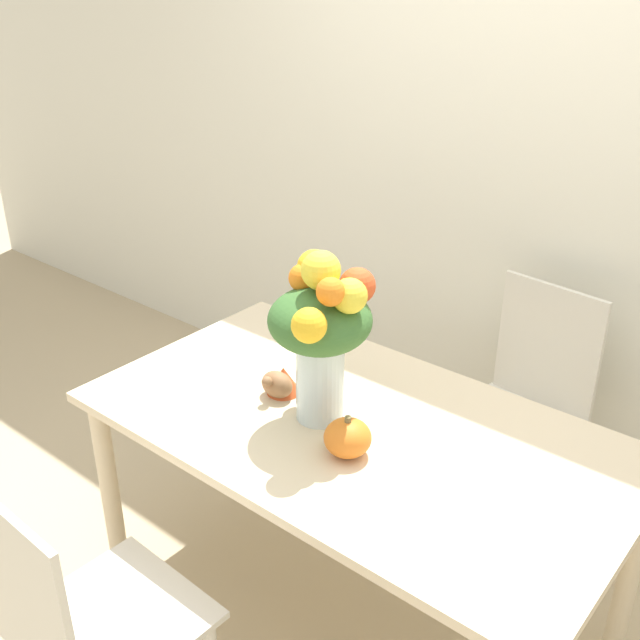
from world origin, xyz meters
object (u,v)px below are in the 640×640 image
(pumpkin, at_px, (348,438))
(dining_chair_near_window, at_px, (522,409))
(dining_chair_far_side, at_px, (85,627))
(flower_vase, at_px, (322,327))
(turkey_figurine, at_px, (281,382))

(pumpkin, xyz_separation_m, dining_chair_near_window, (0.09, 0.93, -0.34))
(pumpkin, distance_m, dining_chair_far_side, 0.80)
(flower_vase, distance_m, dining_chair_far_side, 0.96)
(flower_vase, height_order, turkey_figurine, flower_vase)
(flower_vase, height_order, pumpkin, flower_vase)
(dining_chair_near_window, height_order, dining_chair_far_side, same)
(turkey_figurine, xyz_separation_m, dining_chair_far_side, (0.04, -0.77, -0.33))
(turkey_figurine, xyz_separation_m, dining_chair_near_window, (0.43, 0.82, -0.33))
(flower_vase, relative_size, dining_chair_far_side, 0.55)
(flower_vase, relative_size, turkey_figurine, 3.63)
(flower_vase, xyz_separation_m, dining_chair_far_side, (-0.13, -0.76, -0.57))
(flower_vase, relative_size, pumpkin, 3.98)
(pumpkin, relative_size, dining_chair_near_window, 0.14)
(dining_chair_far_side, bearing_deg, dining_chair_near_window, -101.96)
(pumpkin, distance_m, dining_chair_near_window, 0.99)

